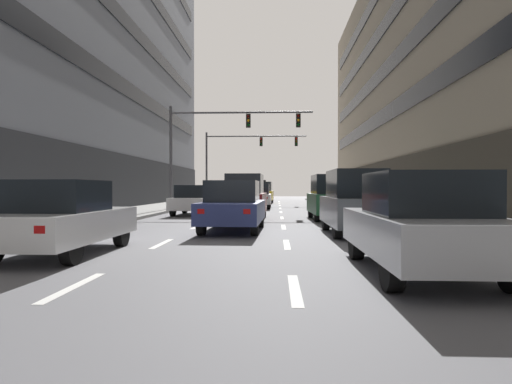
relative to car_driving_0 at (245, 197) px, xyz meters
The scene contains 32 objects.
ground_plane 5.93m from the car_driving_0, 89.22° to the right, with size 120.00×120.00×0.00m, color slate.
sidewalk_left 9.01m from the car_driving_0, 139.30° to the right, with size 4.00×80.00×0.14m, color gray.
sidewalk_right 9.13m from the car_driving_0, 40.04° to the right, with size 4.00×80.00×0.14m, color gray.
lane_stripe_l1_s2 13.97m from the car_driving_0, 96.37° to the right, with size 0.16×2.00×0.01m, color silver.
lane_stripe_l1_s3 9.04m from the car_driving_0, 99.91° to the right, with size 0.16×2.00×0.01m, color silver.
lane_stripe_l1_s4 4.27m from the car_driving_0, 111.90° to the right, with size 0.16×2.00×0.01m, color silver.
lane_stripe_l1_s5 2.19m from the car_driving_0, 143.15° to the left, with size 0.16×2.00×0.01m, color silver.
lane_stripe_l1_s6 6.43m from the car_driving_0, 104.08° to the left, with size 0.16×2.00×0.01m, color silver.
lane_stripe_l1_s7 11.31m from the car_driving_0, 97.88° to the left, with size 0.16×2.00×0.01m, color silver.
lane_stripe_l1_s8 16.26m from the car_driving_0, 95.46° to the left, with size 0.16×2.00×0.01m, color silver.
lane_stripe_l1_s9 21.24m from the car_driving_0, 94.18° to the left, with size 0.16×2.00×0.01m, color silver.
lane_stripe_l1_s10 26.22m from the car_driving_0, 93.38° to the left, with size 0.16×2.00×0.01m, color silver.
lane_stripe_l2_s2 13.99m from the car_driving_0, 82.98° to the right, with size 0.16×2.00×0.01m, color silver.
lane_stripe_l2_s3 9.06m from the car_driving_0, 79.09° to the right, with size 0.16×2.00×0.01m, color silver.
lane_stripe_l2_s4 4.33m from the car_driving_0, 66.08° to the right, with size 0.16×2.00×0.01m, color silver.
lane_stripe_l2_s5 2.30m from the car_driving_0, 34.18° to the left, with size 0.16×2.00×0.01m, color silver.
lane_stripe_l2_s6 6.47m from the car_driving_0, 74.53° to the left, with size 0.16×2.00×0.01m, color silver.
lane_stripe_l2_s7 11.33m from the car_driving_0, 81.32° to the left, with size 0.16×2.00×0.01m, color silver.
lane_stripe_l2_s8 16.28m from the car_driving_0, 83.98° to the left, with size 0.16×2.00×0.01m, color silver.
lane_stripe_l2_s9 21.25m from the car_driving_0, 85.39° to the left, with size 0.16×2.00×0.01m, color silver.
lane_stripe_l2_s10 26.23m from the car_driving_0, 86.27° to the left, with size 0.16×2.00×0.01m, color silver.
car_driving_0 is the anchor object (origin of this frame).
car_driving_1 10.78m from the car_driving_0, 89.54° to the left, with size 1.92×4.59×1.72m.
car_driving_2 11.26m from the car_driving_0, 106.56° to the right, with size 1.82×4.34×1.63m.
taxi_driving_3 20.82m from the car_driving_0, 89.38° to the left, with size 1.89×4.21×2.18m.
car_driving_4 4.49m from the car_driving_0, 132.83° to the left, with size 1.89×4.30×1.60m.
car_driving_5 5.48m from the car_driving_0, 90.06° to the right, with size 2.01×4.57×1.70m.
car_parked_0 13.17m from the car_driving_0, 72.75° to the right, with size 1.94×4.61×1.73m.
car_parked_1 7.39m from the car_driving_0, 58.14° to the right, with size 1.81×4.19×2.02m.
car_parked_2 3.90m from the car_driving_0, ahead, with size 1.87×4.28×2.05m.
traffic_signal_0 8.37m from the car_driving_0, 106.25° to the left, with size 8.96×0.35×6.43m.
traffic_signal_1 21.74m from the car_driving_0, 95.12° to the left, with size 9.52×0.35×6.57m.
Camera 1 is at (1.36, -14.34, 1.46)m, focal length 30.91 mm.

